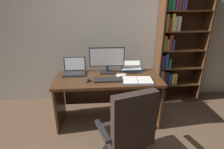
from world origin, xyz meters
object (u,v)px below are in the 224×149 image
at_px(desk, 108,88).
at_px(office_chair, 128,135).
at_px(laptop, 74,70).
at_px(keyboard, 108,80).
at_px(monitor, 107,60).
at_px(bookshelf, 175,49).
at_px(notepad, 122,76).
at_px(pen, 124,76).
at_px(open_binder, 138,80).
at_px(computer_mouse, 87,80).
at_px(reading_stand_with_book, 131,67).

bearing_deg(desk, office_chair, -80.07).
xyz_separation_m(laptop, keyboard, (0.52, -0.33, -0.04)).
height_order(desk, monitor, monitor).
bearing_deg(bookshelf, notepad, -149.77).
bearing_deg(pen, notepad, 180.00).
relative_size(laptop, notepad, 1.66).
distance_m(desk, bookshelf, 1.47).
bearing_deg(laptop, open_binder, -22.06).
relative_size(monitor, laptop, 1.58).
xyz_separation_m(office_chair, keyboard, (-0.17, 0.79, 0.34)).
distance_m(desk, office_chair, 1.00).
relative_size(bookshelf, keyboard, 4.84).
bearing_deg(computer_mouse, pen, 13.45).
height_order(laptop, notepad, laptop).
bearing_deg(open_binder, laptop, 161.41).
xyz_separation_m(monitor, computer_mouse, (-0.30, -0.33, -0.19)).
bearing_deg(laptop, pen, -14.75).
xyz_separation_m(computer_mouse, pen, (0.54, 0.13, -0.01)).
bearing_deg(laptop, office_chair, -58.18).
distance_m(bookshelf, reading_stand_with_book, 0.96).
height_order(office_chair, computer_mouse, office_chair).
bearing_deg(notepad, reading_stand_with_book, 55.04).
bearing_deg(bookshelf, reading_stand_with_book, -157.84).
height_order(office_chair, open_binder, office_chair).
bearing_deg(desk, notepad, -15.01).
relative_size(keyboard, computer_mouse, 4.04).
bearing_deg(computer_mouse, open_binder, -3.99).
bearing_deg(laptop, bookshelf, 12.98).
xyz_separation_m(keyboard, computer_mouse, (-0.30, 0.00, 0.01)).
height_order(desk, office_chair, office_chair).
distance_m(bookshelf, open_binder, 1.20).
height_order(reading_stand_with_book, open_binder, reading_stand_with_book).
bearing_deg(desk, monitor, 91.20).
distance_m(open_binder, pen, 0.25).
relative_size(office_chair, laptop, 2.89).
relative_size(computer_mouse, pen, 0.74).
relative_size(keyboard, open_binder, 0.94).
xyz_separation_m(bookshelf, pen, (-1.03, -0.61, -0.26)).
distance_m(desk, pen, 0.33).
relative_size(desk, computer_mouse, 15.23).
relative_size(desk, notepad, 7.54).
xyz_separation_m(open_binder, pen, (-0.18, 0.18, 0.00)).
bearing_deg(reading_stand_with_book, computer_mouse, -151.07).
bearing_deg(pen, reading_stand_with_book, 58.13).
relative_size(desk, reading_stand_with_book, 4.71).
height_order(laptop, open_binder, laptop).
bearing_deg(monitor, computer_mouse, -132.42).
bearing_deg(notepad, monitor, 137.93).
height_order(office_chair, pen, office_chair).
bearing_deg(reading_stand_with_book, open_binder, -87.91).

